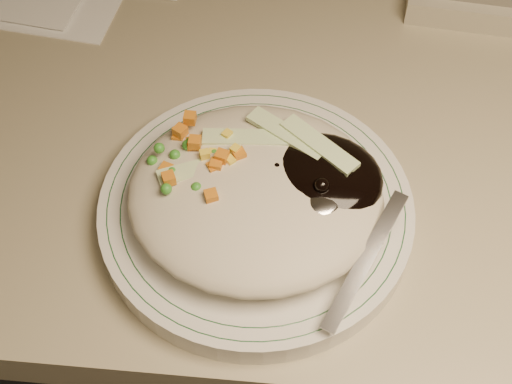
{
  "coord_description": "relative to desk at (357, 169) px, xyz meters",
  "views": [
    {
      "loc": [
        -0.07,
        0.85,
        1.21
      ],
      "look_at": [
        -0.1,
        1.16,
        0.78
      ],
      "focal_mm": 50.0,
      "sensor_mm": 36.0,
      "label": 1
    }
  ],
  "objects": [
    {
      "name": "plate",
      "position": [
        -0.1,
        -0.22,
        0.21
      ],
      "size": [
        0.24,
        0.24,
        0.02
      ],
      "primitive_type": "cylinder",
      "color": "silver",
      "rests_on": "desk"
    },
    {
      "name": "desk",
      "position": [
        0.0,
        0.0,
        0.0
      ],
      "size": [
        1.4,
        0.7,
        0.74
      ],
      "color": "gray",
      "rests_on": "ground"
    },
    {
      "name": "plate_rim",
      "position": [
        -0.1,
        -0.22,
        0.22
      ],
      "size": [
        0.23,
        0.23,
        0.0
      ],
      "color": "#144723",
      "rests_on": "plate"
    },
    {
      "name": "meal",
      "position": [
        -0.1,
        -0.22,
        0.24
      ],
      "size": [
        0.21,
        0.19,
        0.05
      ],
      "color": "#AEA68D",
      "rests_on": "plate"
    }
  ]
}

